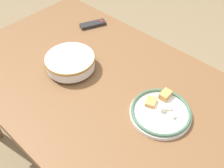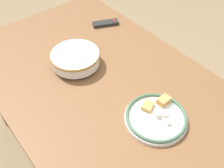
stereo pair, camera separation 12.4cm
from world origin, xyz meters
name	(u,v)px [view 1 (the left image)]	position (x,y,z in m)	size (l,w,h in m)	color
ground_plane	(106,159)	(0.00, 0.00, 0.00)	(8.00, 8.00, 0.00)	#7F6B4C
dining_table	(103,93)	(0.00, 0.00, 0.70)	(1.59, 0.96, 0.77)	brown
noodle_bowl	(70,62)	(-0.20, -0.04, 0.82)	(0.26, 0.26, 0.08)	silver
food_plate	(161,112)	(0.32, 0.04, 0.79)	(0.27, 0.27, 0.05)	white
tv_remote	(93,24)	(-0.40, 0.32, 0.78)	(0.11, 0.17, 0.02)	black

